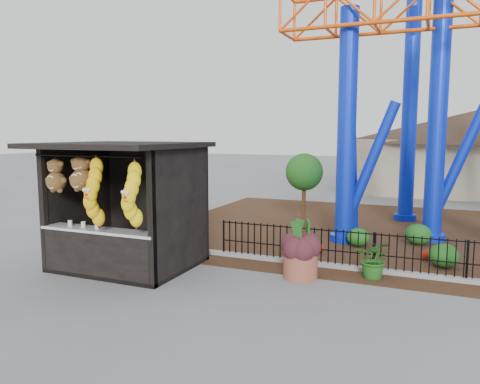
% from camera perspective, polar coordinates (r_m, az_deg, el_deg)
% --- Properties ---
extents(ground, '(120.00, 120.00, 0.00)m').
position_cam_1_polar(ground, '(9.87, -3.10, -12.65)').
color(ground, slate).
rests_on(ground, ground).
extents(mulch_bed, '(18.00, 12.00, 0.02)m').
position_cam_1_polar(mulch_bed, '(16.66, 22.31, -4.91)').
color(mulch_bed, '#331E11').
rests_on(mulch_bed, ground).
extents(curb, '(18.00, 0.18, 0.12)m').
position_cam_1_polar(curb, '(11.79, 21.91, -9.53)').
color(curb, gray).
rests_on(curb, ground).
extents(prize_booth, '(3.50, 3.40, 3.12)m').
position_cam_1_polar(prize_booth, '(11.78, -14.38, -1.87)').
color(prize_booth, black).
rests_on(prize_booth, ground).
extents(picket_fence, '(12.20, 0.06, 1.00)m').
position_cam_1_polar(picket_fence, '(11.70, 26.45, -7.67)').
color(picket_fence, black).
rests_on(picket_fence, ground).
extents(terracotta_planter, '(0.99, 0.99, 0.64)m').
position_cam_1_polar(terracotta_planter, '(11.07, 7.38, -8.74)').
color(terracotta_planter, brown).
rests_on(terracotta_planter, ground).
extents(planter_foliage, '(0.70, 0.70, 0.64)m').
position_cam_1_polar(planter_foliage, '(10.91, 7.43, -5.52)').
color(planter_foliage, '#39161C').
rests_on(planter_foliage, terracotta_planter).
extents(potted_plant, '(0.88, 0.78, 0.92)m').
position_cam_1_polar(potted_plant, '(11.33, 16.13, -7.86)').
color(potted_plant, '#2A5318').
rests_on(potted_plant, ground).
extents(landscaping, '(8.73, 3.06, 0.62)m').
position_cam_1_polar(landscaping, '(14.13, 25.52, -6.02)').
color(landscaping, '#1A4C16').
rests_on(landscaping, mulch_bed).
extents(pavilion, '(15.00, 15.00, 4.80)m').
position_cam_1_polar(pavilion, '(28.38, 27.08, 5.86)').
color(pavilion, '#BFAD8C').
rests_on(pavilion, ground).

